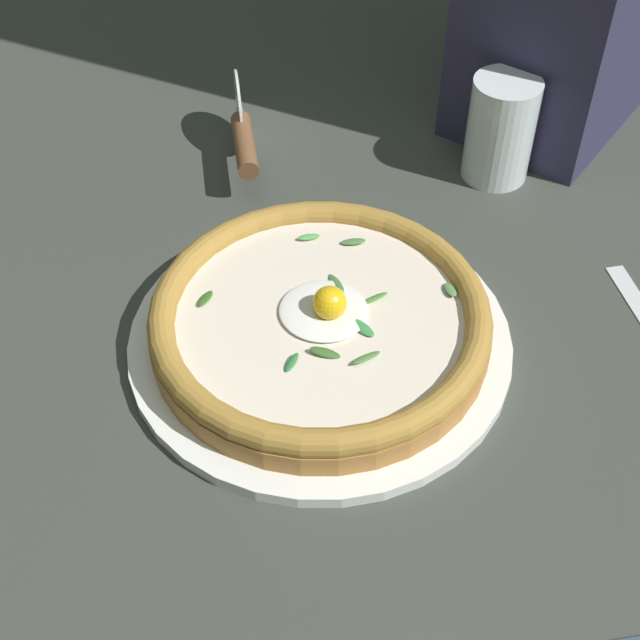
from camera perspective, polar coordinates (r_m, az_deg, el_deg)
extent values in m
cube|color=#3B3F38|center=(0.83, -1.40, -0.78)|extent=(2.40, 2.40, 0.03)
cylinder|color=white|center=(0.79, 0.00, -1.30)|extent=(0.34, 0.34, 0.01)
cylinder|color=#B17538|center=(0.78, 0.00, -0.47)|extent=(0.30, 0.30, 0.02)
torus|color=#AB7C34|center=(0.77, 0.00, 0.39)|extent=(0.30, 0.30, 0.02)
cylinder|color=#F1E0CC|center=(0.77, 0.00, 0.18)|extent=(0.26, 0.26, 0.00)
ellipsoid|color=white|center=(0.77, 0.24, 0.62)|extent=(0.08, 0.08, 0.01)
sphere|color=yellow|center=(0.76, 0.63, 1.11)|extent=(0.03, 0.03, 0.03)
ellipsoid|color=#588D4D|center=(0.80, 8.39, 1.95)|extent=(0.02, 0.02, 0.01)
ellipsoid|color=#355E26|center=(0.74, 0.33, -2.12)|extent=(0.03, 0.01, 0.01)
ellipsoid|color=#4A8447|center=(0.80, 1.02, 2.37)|extent=(0.03, 0.03, 0.01)
ellipsoid|color=#3D8C46|center=(0.76, 2.69, -0.46)|extent=(0.03, 0.02, 0.01)
ellipsoid|color=#507F3E|center=(0.74, 3.01, -2.42)|extent=(0.02, 0.03, 0.01)
ellipsoid|color=#4DA04E|center=(0.84, -0.72, 5.38)|extent=(0.02, 0.02, 0.01)
ellipsoid|color=#2C7235|center=(0.73, -1.84, -2.75)|extent=(0.01, 0.02, 0.01)
ellipsoid|color=#4D8141|center=(0.84, 2.15, 5.08)|extent=(0.03, 0.02, 0.00)
ellipsoid|color=#335F20|center=(0.79, -7.39, 1.40)|extent=(0.01, 0.02, 0.00)
ellipsoid|color=#4C8D34|center=(0.78, 3.53, 1.42)|extent=(0.02, 0.02, 0.01)
cylinder|color=silver|center=(1.02, -5.24, 13.37)|extent=(0.04, 0.08, 0.09)
cylinder|color=silver|center=(1.01, -5.19, 13.07)|extent=(0.02, 0.02, 0.01)
cylinder|color=brown|center=(0.96, -4.89, 11.21)|extent=(0.06, 0.10, 0.02)
cylinder|color=silver|center=(0.98, 11.56, 11.94)|extent=(0.07, 0.07, 0.11)
cylinder|color=#E1D27D|center=(0.99, 11.30, 10.48)|extent=(0.07, 0.07, 0.05)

